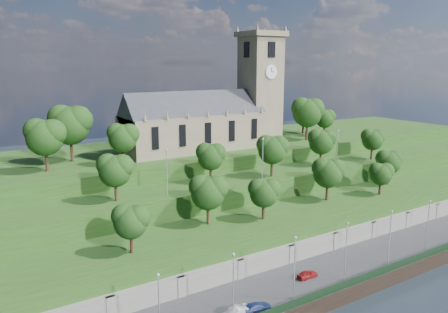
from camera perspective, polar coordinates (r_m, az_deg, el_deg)
ground at (r=71.59m, az=17.99°, el=-16.88°), size 320.00×320.00×0.00m
promenade at (r=74.59m, az=14.42°, el=-14.55°), size 160.00×12.00×2.00m
quay_wall at (r=71.05m, az=18.08°, el=-16.12°), size 160.00×0.50×2.20m
fence at (r=70.73m, az=17.75°, el=-14.86°), size 160.00×0.10×1.20m
retaining_wall at (r=77.73m, az=11.24°, el=-12.04°), size 160.00×2.10×5.00m
embankment_lower at (r=81.26m, az=8.35°, el=-9.69°), size 160.00×12.00×8.00m
embankment_upper at (r=88.69m, az=3.78°, el=-6.32°), size 160.00×10.00×12.00m
hilltop at (r=105.29m, az=-2.89°, el=-2.47°), size 160.00×32.00×15.00m
church at (r=99.47m, az=-1.45°, el=5.49°), size 38.60×12.35×27.60m
trees_lower at (r=79.56m, az=9.20°, el=-3.18°), size 65.25×9.16×8.34m
trees_upper at (r=86.71m, az=5.65°, el=0.97°), size 66.18×8.28×8.30m
trees_hilltop at (r=96.43m, az=-3.24°, el=4.78°), size 76.07×15.69×11.19m
lamp_posts_promenade at (r=68.52m, az=15.66°, el=-11.37°), size 60.36×0.36×9.19m
lamp_posts_upper at (r=83.55m, az=5.08°, el=0.10°), size 40.36×0.36×8.13m
car_left at (r=69.83m, az=10.84°, el=-14.85°), size 3.47×1.42×1.18m
car_middle at (r=59.49m, az=1.89°, el=-19.60°), size 4.68×2.34×1.47m
car_right at (r=60.72m, az=4.29°, el=-19.05°), size 4.38×2.10×1.23m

